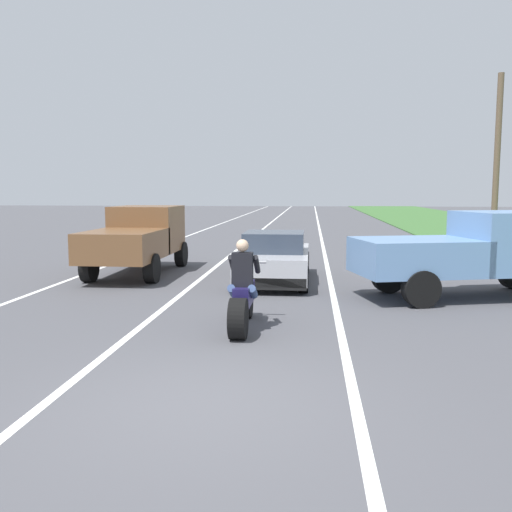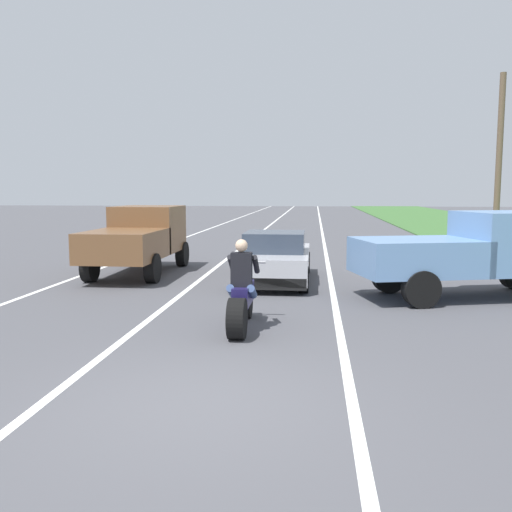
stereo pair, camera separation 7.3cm
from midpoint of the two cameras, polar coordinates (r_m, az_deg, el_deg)
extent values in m
plane|color=#4C4C51|center=(6.64, -6.19, -15.07)|extent=(160.00, 160.00, 0.00)
cube|color=white|center=(26.98, -8.69, 1.49)|extent=(0.14, 120.00, 0.01)
cube|color=white|center=(26.14, 6.79, 1.35)|extent=(0.14, 120.00, 0.01)
cube|color=white|center=(26.32, -1.07, 1.44)|extent=(0.14, 120.00, 0.01)
cylinder|color=black|center=(9.23, -2.08, -6.49)|extent=(0.28, 0.69, 0.69)
cylinder|color=black|center=(10.74, -0.96, -4.77)|extent=(0.12, 0.63, 0.63)
cube|color=#1E194C|center=(9.97, -1.44, -3.94)|extent=(0.28, 1.10, 0.36)
cylinder|color=#B2B2B7|center=(10.59, -1.01, -2.92)|extent=(0.08, 0.36, 0.73)
cylinder|color=#A5A5AA|center=(10.51, -1.03, -0.62)|extent=(0.70, 0.05, 0.05)
cube|color=black|center=(9.67, -1.62, -1.39)|extent=(0.36, 0.24, 0.60)
sphere|color=beige|center=(9.62, -1.63, 1.08)|extent=(0.22, 0.22, 0.22)
cylinder|color=#384C7A|center=(9.79, -2.64, -3.67)|extent=(0.14, 0.47, 0.32)
cylinder|color=black|center=(9.99, -2.65, -0.85)|extent=(0.10, 0.51, 0.40)
cylinder|color=#384C7A|center=(9.74, -0.54, -3.71)|extent=(0.14, 0.47, 0.32)
cylinder|color=black|center=(9.93, -0.14, -0.88)|extent=(0.10, 0.51, 0.40)
cube|color=#B7B7BC|center=(14.96, 1.82, -0.65)|extent=(1.80, 4.30, 0.64)
cube|color=#333D4C|center=(14.70, 1.77, 1.49)|extent=(1.56, 1.70, 0.52)
cube|color=black|center=(12.98, 1.19, -2.87)|extent=(1.76, 0.20, 0.28)
cylinder|color=black|center=(16.64, -0.56, -0.61)|extent=(0.24, 0.64, 0.64)
cylinder|color=black|center=(16.55, 4.96, -0.68)|extent=(0.24, 0.64, 0.64)
cylinder|color=black|center=(13.50, -2.04, -2.36)|extent=(0.24, 0.64, 0.64)
cylinder|color=black|center=(13.38, 4.77, -2.46)|extent=(0.24, 0.64, 0.64)
cube|color=brown|center=(17.55, -11.27, 2.79)|extent=(1.90, 2.10, 1.40)
cube|color=#333D4C|center=(17.87, -10.97, 4.11)|extent=(1.67, 0.29, 0.57)
cube|color=brown|center=(15.45, -13.67, 1.08)|extent=(1.90, 2.70, 0.80)
cylinder|color=black|center=(18.66, -13.05, 0.27)|extent=(0.28, 0.80, 0.80)
cylinder|color=black|center=(18.17, -7.85, 0.21)|extent=(0.28, 0.80, 0.80)
cylinder|color=black|center=(15.55, -17.01, -1.14)|extent=(0.28, 0.80, 0.80)
cylinder|color=black|center=(14.96, -10.85, -1.26)|extent=(0.28, 0.80, 0.80)
cube|color=#6B93C6|center=(14.06, 24.51, 1.34)|extent=(2.52, 2.38, 1.40)
cube|color=#6B93C6|center=(12.97, 16.15, -0.05)|extent=(3.10, 2.53, 0.80)
cylinder|color=black|center=(13.71, 13.38, -2.05)|extent=(0.85, 0.48, 0.80)
cylinder|color=black|center=(12.15, 16.54, -3.28)|extent=(0.85, 0.48, 0.80)
cylinder|color=brown|center=(24.25, 23.53, 8.74)|extent=(0.24, 0.24, 7.04)
cylinder|color=orange|center=(16.03, 15.26, -0.49)|extent=(0.56, 0.56, 1.00)
cylinder|color=white|center=(16.00, 15.28, 0.22)|extent=(0.58, 0.58, 0.10)
cylinder|color=white|center=(16.04, 15.24, -1.02)|extent=(0.58, 0.58, 0.10)
camera|label=1|loc=(0.04, -90.17, -0.02)|focal=38.71mm
camera|label=2|loc=(0.04, 89.83, 0.02)|focal=38.71mm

